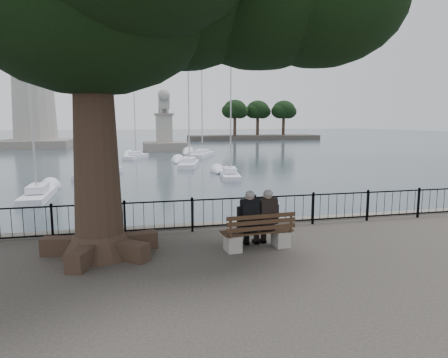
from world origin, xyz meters
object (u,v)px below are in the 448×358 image
object	(u,v)px
lighthouse	(31,61)
person_left	(248,222)
person_right	(265,220)
lion_monument	(164,135)
bench	(258,236)

from	to	relation	value
lighthouse	person_left	bearing A→B (deg)	-73.53
person_right	lion_monument	world-z (taller)	lion_monument
bench	lion_monument	size ratio (longest dim) A/B	0.22
lighthouse	lion_monument	bearing A→B (deg)	-31.11
person_left	lion_monument	bearing A→B (deg)	87.89
person_left	lighthouse	world-z (taller)	lighthouse
bench	person_left	size ratio (longest dim) A/B	1.22
person_left	person_right	bearing A→B (deg)	4.82
person_right	person_left	bearing A→B (deg)	-175.18
bench	lighthouse	distance (m)	65.48
bench	lighthouse	world-z (taller)	lighthouse
lighthouse	bench	bearing A→B (deg)	-73.33
bench	person_right	bearing A→B (deg)	27.99
lion_monument	bench	bearing A→B (deg)	-91.81
lighthouse	lion_monument	size ratio (longest dim) A/B	3.65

